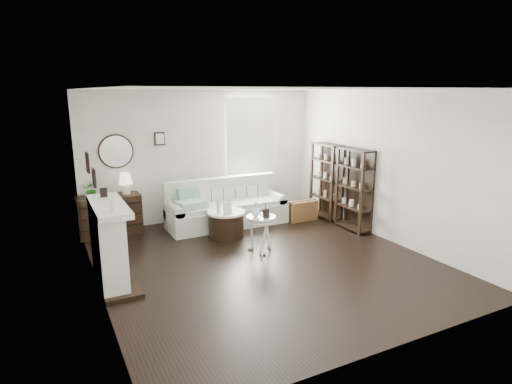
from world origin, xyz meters
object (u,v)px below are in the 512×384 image
dresser (110,215)px  pedestal_table (261,219)px  sofa (226,210)px  drum_table (226,224)px

dresser → pedestal_table: size_ratio=1.85×
dresser → pedestal_table: 2.98m
sofa → dresser: (-2.21, 0.40, 0.07)m
drum_table → pedestal_table: size_ratio=1.16×
sofa → pedestal_table: (-0.06, -1.66, 0.25)m
sofa → drum_table: (-0.29, -0.71, -0.06)m
drum_table → pedestal_table: pedestal_table is taller
sofa → pedestal_table: sofa is taller
drum_table → sofa: bearing=67.5°
drum_table → pedestal_table: (0.24, -0.95, 0.31)m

